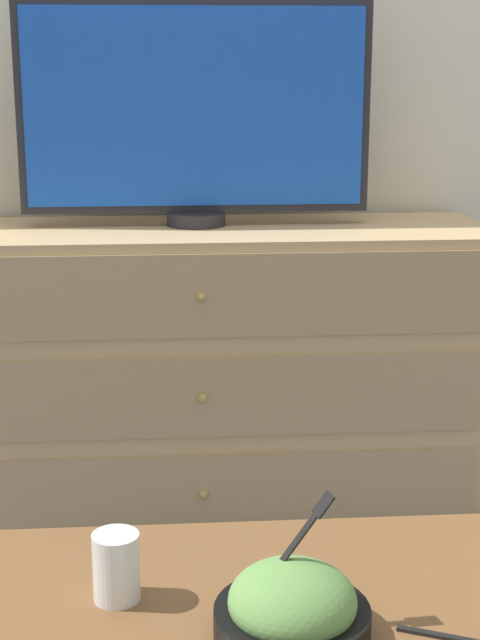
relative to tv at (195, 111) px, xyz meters
The scene contains 6 objects.
ground_plane 1.07m from the tv, 84.71° to the left, with size 12.00×12.00×0.00m, color #474C56.
wall_back 0.34m from the tv, 85.29° to the left, with size 12.00×0.05×2.60m.
dresser 0.67m from the tv, 86.82° to the right, with size 1.49×0.46×0.76m.
tv is the anchor object (origin of this frame).
takeout_bowl 1.49m from the tv, 86.62° to the right, with size 0.21×0.21×0.18m.
drink_cup 1.40m from the tv, 97.05° to the right, with size 0.07×0.07×0.10m.
Camera 1 is at (-0.09, -2.72, 1.17)m, focal length 55.00 mm.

